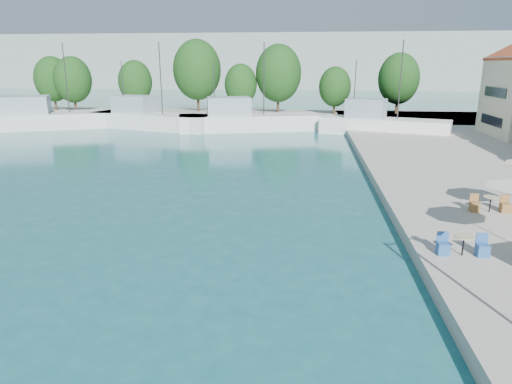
# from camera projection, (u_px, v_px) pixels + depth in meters

# --- Properties ---
(quay_far) EXTENTS (90.00, 16.00, 0.60)m
(quay_far) POSITION_uv_depth(u_px,v_px,m) (237.00, 117.00, 63.27)
(quay_far) COLOR #AFA69E
(quay_far) RESTS_ON ground
(hill_west) EXTENTS (180.00, 40.00, 16.00)m
(hill_west) POSITION_uv_depth(u_px,v_px,m) (213.00, 62.00, 152.47)
(hill_west) COLOR gray
(hill_west) RESTS_ON ground
(hill_east) EXTENTS (140.00, 40.00, 12.00)m
(hill_east) POSITION_uv_depth(u_px,v_px,m) (415.00, 68.00, 164.70)
(hill_east) COLOR gray
(hill_east) RESTS_ON ground
(trawler_01) EXTENTS (22.03, 13.98, 10.20)m
(trawler_01) POSITION_uv_depth(u_px,v_px,m) (46.00, 119.00, 54.63)
(trawler_01) COLOR silver
(trawler_01) RESTS_ON ground
(trawler_02) EXTENTS (16.00, 8.34, 10.20)m
(trawler_02) POSITION_uv_depth(u_px,v_px,m) (149.00, 120.00, 53.98)
(trawler_02) COLOR silver
(trawler_02) RESTS_ON ground
(trawler_03) EXTENTS (16.66, 7.97, 10.20)m
(trawler_03) POSITION_uv_depth(u_px,v_px,m) (246.00, 121.00, 52.52)
(trawler_03) COLOR silver
(trawler_03) RESTS_ON ground
(trawler_04) EXTENTS (13.84, 7.65, 10.20)m
(trawler_04) POSITION_uv_depth(u_px,v_px,m) (380.00, 125.00, 49.09)
(trawler_04) COLOR white
(trawler_04) RESTS_ON ground
(tree_01) EXTENTS (5.38, 5.38, 7.97)m
(tree_01) POSITION_uv_depth(u_px,v_px,m) (53.00, 79.00, 68.86)
(tree_01) COLOR #3F2B19
(tree_01) RESTS_ON quay_far
(tree_02) EXTENTS (5.36, 5.36, 7.93)m
(tree_02) POSITION_uv_depth(u_px,v_px,m) (73.00, 80.00, 66.75)
(tree_02) COLOR #3F2B19
(tree_02) RESTS_ON quay_far
(tree_03) EXTENTS (4.99, 4.99, 7.39)m
(tree_03) POSITION_uv_depth(u_px,v_px,m) (135.00, 82.00, 68.10)
(tree_03) COLOR #3F2B19
(tree_03) RESTS_ON quay_far
(tree_04) EXTENTS (6.98, 6.98, 10.33)m
(tree_04) POSITION_uv_depth(u_px,v_px,m) (197.00, 70.00, 66.58)
(tree_04) COLOR #3F2B19
(tree_04) RESTS_ON quay_far
(tree_05) EXTENTS (4.66, 4.66, 6.89)m
(tree_05) POSITION_uv_depth(u_px,v_px,m) (241.00, 84.00, 65.25)
(tree_05) COLOR #3F2B19
(tree_05) RESTS_ON quay_far
(tree_06) EXTENTS (6.47, 6.47, 9.57)m
(tree_06) POSITION_uv_depth(u_px,v_px,m) (278.00, 73.00, 64.60)
(tree_06) COLOR #3F2B19
(tree_06) RESTS_ON quay_far
(tree_07) EXTENTS (4.40, 4.40, 6.51)m
(tree_07) POSITION_uv_depth(u_px,v_px,m) (335.00, 87.00, 63.18)
(tree_07) COLOR #3F2B19
(tree_07) RESTS_ON quay_far
(tree_08) EXTENTS (5.66, 5.66, 8.37)m
(tree_08) POSITION_uv_depth(u_px,v_px,m) (399.00, 79.00, 63.48)
(tree_08) COLOR #3F2B19
(tree_08) RESTS_ON quay_far
(cafe_table_02) EXTENTS (1.82, 0.70, 0.76)m
(cafe_table_02) POSITION_uv_depth(u_px,v_px,m) (463.00, 248.00, 16.84)
(cafe_table_02) COLOR black
(cafe_table_02) RESTS_ON quay_right
(cafe_table_03) EXTENTS (1.82, 0.70, 0.76)m
(cafe_table_03) POSITION_uv_depth(u_px,v_px,m) (490.00, 206.00, 21.80)
(cafe_table_03) COLOR black
(cafe_table_03) RESTS_ON quay_right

